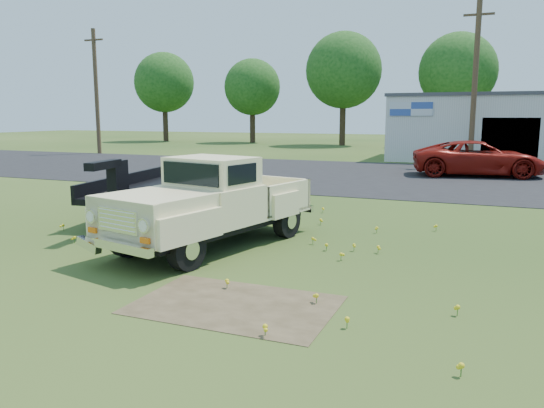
% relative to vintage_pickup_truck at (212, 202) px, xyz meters
% --- Properties ---
extents(ground, '(140.00, 140.00, 0.00)m').
position_rel_vintage_pickup_truck_xyz_m(ground, '(0.55, -0.10, -0.98)').
color(ground, '#243F14').
rests_on(ground, ground).
extents(asphalt_lot, '(90.00, 14.00, 0.02)m').
position_rel_vintage_pickup_truck_xyz_m(asphalt_lot, '(0.55, 14.90, -0.98)').
color(asphalt_lot, black).
rests_on(asphalt_lot, ground).
extents(dirt_patch_a, '(3.00, 2.00, 0.01)m').
position_rel_vintage_pickup_truck_xyz_m(dirt_patch_a, '(2.05, -3.10, -0.98)').
color(dirt_patch_a, '#433823').
rests_on(dirt_patch_a, ground).
extents(dirt_patch_b, '(2.20, 1.60, 0.01)m').
position_rel_vintage_pickup_truck_xyz_m(dirt_patch_b, '(-1.45, 3.40, -0.98)').
color(dirt_patch_b, '#433823').
rests_on(dirt_patch_b, ground).
extents(commercial_building, '(14.20, 8.20, 4.15)m').
position_rel_vintage_pickup_truck_xyz_m(commercial_building, '(6.55, 26.89, 1.12)').
color(commercial_building, beige).
rests_on(commercial_building, ground).
extents(utility_pole_west, '(1.60, 0.30, 9.00)m').
position_rel_vintage_pickup_truck_xyz_m(utility_pole_west, '(-21.45, 21.90, 3.62)').
color(utility_pole_west, '#40331E').
rests_on(utility_pole_west, ground).
extents(utility_pole_mid, '(1.60, 0.30, 9.00)m').
position_rel_vintage_pickup_truck_xyz_m(utility_pole_mid, '(4.55, 21.90, 3.62)').
color(utility_pole_mid, '#40331E').
rests_on(utility_pole_mid, ground).
extents(treeline_a, '(6.40, 6.40, 9.52)m').
position_rel_vintage_pickup_truck_xyz_m(treeline_a, '(-27.45, 39.90, 5.32)').
color(treeline_a, '#352618').
rests_on(treeline_a, ground).
extents(treeline_b, '(5.76, 5.76, 8.57)m').
position_rel_vintage_pickup_truck_xyz_m(treeline_b, '(-17.45, 40.90, 4.68)').
color(treeline_b, '#352618').
rests_on(treeline_b, ground).
extents(treeline_c, '(7.04, 7.04, 10.47)m').
position_rel_vintage_pickup_truck_xyz_m(treeline_c, '(-7.45, 39.40, 5.95)').
color(treeline_c, '#352618').
rests_on(treeline_c, ground).
extents(treeline_d, '(6.72, 6.72, 10.00)m').
position_rel_vintage_pickup_truck_xyz_m(treeline_d, '(2.55, 40.40, 5.64)').
color(treeline_d, '#352618').
rests_on(treeline_d, ground).
extents(vintage_pickup_truck, '(3.29, 5.75, 1.96)m').
position_rel_vintage_pickup_truck_xyz_m(vintage_pickup_truck, '(0.00, 0.00, 0.00)').
color(vintage_pickup_truck, beige).
rests_on(vintage_pickup_truck, ground).
extents(flatbed_trailer, '(3.21, 6.91, 1.81)m').
position_rel_vintage_pickup_truck_xyz_m(flatbed_trailer, '(-3.19, 3.06, -0.08)').
color(flatbed_trailer, black).
rests_on(flatbed_trailer, ground).
extents(red_pickup, '(6.30, 3.76, 1.64)m').
position_rel_vintage_pickup_truck_xyz_m(red_pickup, '(5.05, 16.62, -0.16)').
color(red_pickup, maroon).
rests_on(red_pickup, ground).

